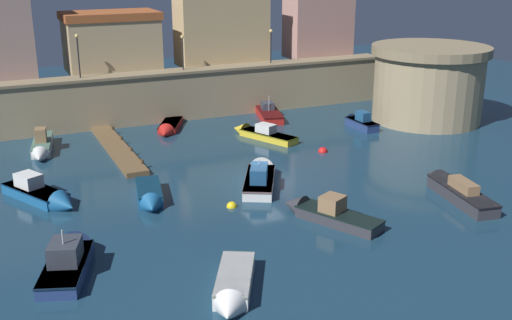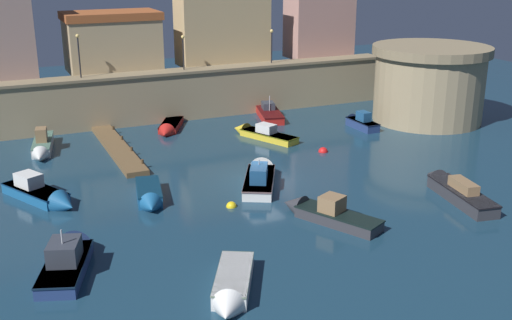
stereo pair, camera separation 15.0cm
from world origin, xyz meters
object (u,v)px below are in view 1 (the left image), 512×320
moored_boat_4 (169,128)px  moored_boat_3 (70,256)px  moored_boat_1 (260,175)px  moored_boat_12 (266,110)px  fortress_tower (428,83)px  mooring_buoy_1 (323,152)px  quay_lamp_0 (78,49)px  moored_boat_5 (324,212)px  quay_lamp_1 (183,47)px  moored_boat_10 (150,196)px  moored_boat_2 (455,189)px  moored_boat_9 (259,133)px  quay_lamp_2 (271,40)px  moored_boat_6 (42,146)px  moored_boat_0 (359,122)px  moored_boat_7 (43,195)px  mooring_buoy_0 (232,207)px  moored_boat_8 (233,289)px

moored_boat_4 → moored_boat_3: bearing=-1.4°
moored_boat_1 → moored_boat_12: 18.52m
fortress_tower → moored_boat_3: fortress_tower is taller
moored_boat_4 → mooring_buoy_1: 14.21m
quay_lamp_0 → moored_boat_5: size_ratio=0.57×
quay_lamp_1 → moored_boat_10: bearing=-114.3°
moored_boat_1 → quay_lamp_0: bearing=52.5°
moored_boat_2 → moored_boat_9: bearing=28.7°
quay_lamp_0 → fortress_tower: bearing=-18.9°
quay_lamp_2 → moored_boat_10: quay_lamp_2 is taller
moored_boat_2 → moored_boat_6: moored_boat_6 is taller
moored_boat_3 → moored_boat_5: moored_boat_3 is taller
quay_lamp_1 → moored_boat_0: bearing=-36.0°
moored_boat_2 → moored_boat_9: 18.36m
quay_lamp_0 → moored_boat_2: quay_lamp_0 is taller
moored_boat_0 → mooring_buoy_1: size_ratio=6.00×
fortress_tower → moored_boat_6: size_ratio=1.58×
fortress_tower → quay_lamp_0: size_ratio=2.84×
moored_boat_7 → mooring_buoy_1: moored_boat_7 is taller
moored_boat_9 → moored_boat_5: bearing=143.7°
moored_boat_10 → moored_boat_1: bearing=104.7°
moored_boat_1 → moored_boat_5: size_ratio=1.05×
quay_lamp_1 → moored_boat_4: (-2.77, -3.82, -6.42)m
quay_lamp_2 → moored_boat_4: (-11.71, -3.82, -6.47)m
moored_boat_12 → quay_lamp_0: bearing=97.9°
moored_boat_3 → moored_boat_4: 24.72m
moored_boat_10 → mooring_buoy_1: (15.16, 4.58, -0.43)m
moored_boat_10 → moored_boat_12: moored_boat_12 is taller
moored_boat_10 → mooring_buoy_0: (4.41, -2.79, -0.43)m
moored_boat_3 → moored_boat_6: bearing=17.0°
moored_boat_8 → moored_boat_5: bearing=153.5°
moored_boat_5 → mooring_buoy_0: size_ratio=9.98×
moored_boat_3 → moored_boat_10: size_ratio=1.27×
moored_boat_0 → mooring_buoy_0: size_ratio=6.85×
moored_boat_4 → moored_boat_10: (-5.85, -15.32, 0.14)m
moored_boat_1 → moored_boat_6: 18.30m
moored_boat_6 → moored_boat_10: (4.96, -13.52, -0.09)m
moored_boat_1 → moored_boat_8: (-7.39, -13.07, -0.08)m
moored_boat_2 → moored_boat_8: size_ratio=1.35×
moored_boat_6 → moored_boat_8: bearing=21.9°
moored_boat_8 → moored_boat_12: size_ratio=0.74×
quay_lamp_1 → moored_boat_1: size_ratio=0.46×
moored_boat_6 → mooring_buoy_0: bearing=40.1°
moored_boat_12 → moored_boat_7: bearing=137.7°
moored_boat_1 → moored_boat_5: bearing=-145.7°
moored_boat_10 → moored_boat_6: bearing=-148.3°
quay_lamp_0 → moored_boat_5: quay_lamp_0 is taller
moored_boat_7 → moored_boat_9: (18.34, 7.45, -0.07)m
moored_boat_8 → moored_boat_9: (11.86, 22.95, -0.02)m
quay_lamp_0 → mooring_buoy_0: 23.58m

